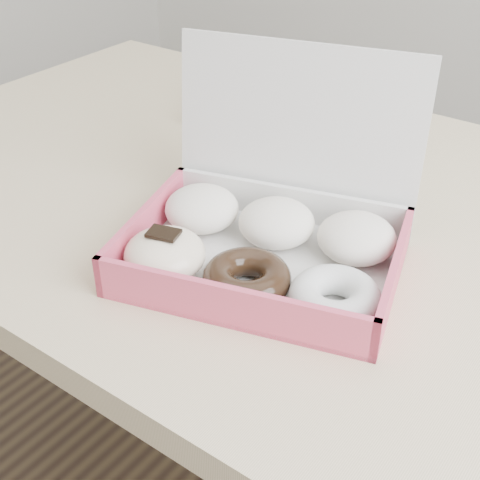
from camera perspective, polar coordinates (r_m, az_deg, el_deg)
The scene contains 3 objects.
table at distance 1.00m, azimuth 0.01°, elevation 1.02°, with size 1.20×0.80×0.75m.
donut_box at distance 0.77m, azimuth 2.15°, elevation 0.49°, with size 0.37×0.33×0.23m.
newspapers at distance 1.20m, azimuth 3.34°, elevation 12.06°, with size 0.26×0.21×0.04m, color white.
Camera 1 is at (0.50, -0.68, 1.21)m, focal length 50.00 mm.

